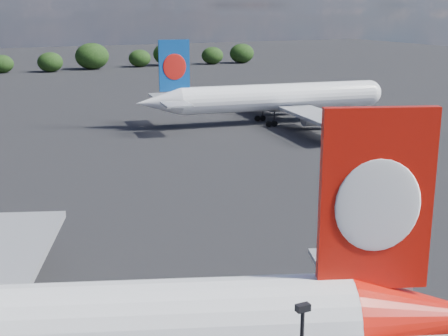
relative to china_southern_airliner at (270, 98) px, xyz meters
name	(u,v)px	position (x,y,z in m)	size (l,w,h in m)	color
china_southern_airliner	(270,98)	(0.00, 0.00, 0.00)	(48.37, 46.11, 15.78)	white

